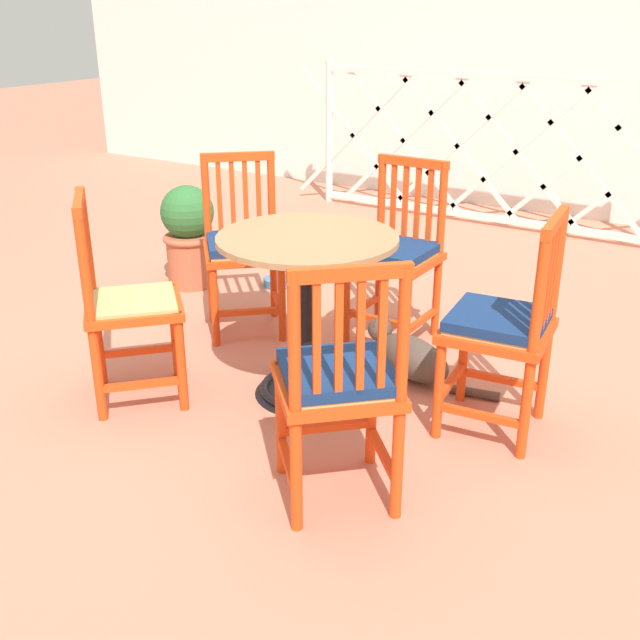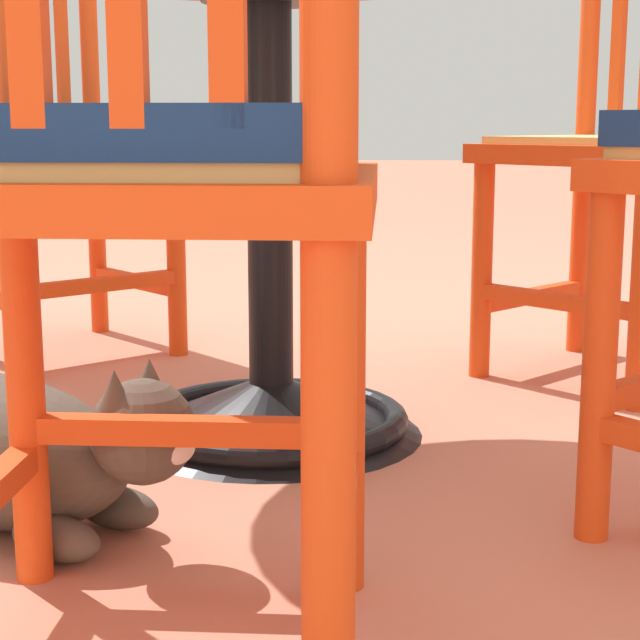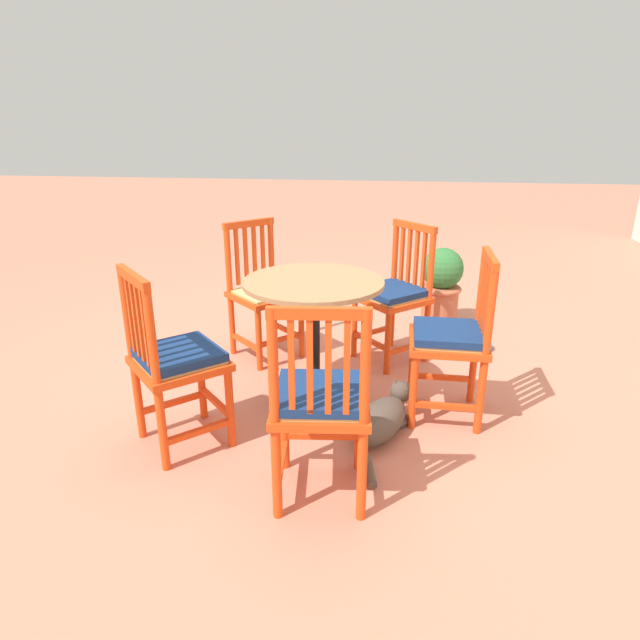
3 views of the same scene
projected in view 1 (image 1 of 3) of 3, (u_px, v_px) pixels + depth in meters
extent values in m
plane|color=#C6755B|center=(270.00, 393.00, 3.42)|extent=(24.00, 24.00, 0.00)
cube|color=silver|center=(556.00, 32.00, 5.88)|extent=(10.00, 0.20, 2.80)
cylinder|color=silver|center=(329.00, 133.00, 6.46)|extent=(0.06, 0.06, 1.17)
cube|color=silver|center=(481.00, 216.00, 5.98)|extent=(2.80, 0.04, 0.05)
cube|color=silver|center=(492.00, 76.00, 5.57)|extent=(2.80, 0.04, 0.05)
cube|color=silver|center=(353.00, 135.00, 6.35)|extent=(1.06, 0.02, 1.06)
cube|color=silver|center=(403.00, 140.00, 6.12)|extent=(1.06, 0.02, 1.06)
cube|color=silver|center=(458.00, 146.00, 5.89)|extent=(1.06, 0.02, 1.06)
cube|color=silver|center=(516.00, 152.00, 5.66)|extent=(1.06, 0.02, 1.06)
cube|color=silver|center=(580.00, 158.00, 5.43)|extent=(1.06, 0.02, 1.06)
cube|color=silver|center=(353.00, 135.00, 6.35)|extent=(1.06, 0.02, 1.06)
cube|color=silver|center=(403.00, 140.00, 6.12)|extent=(1.06, 0.02, 1.06)
cube|color=silver|center=(458.00, 146.00, 5.89)|extent=(1.06, 0.02, 1.06)
cube|color=silver|center=(516.00, 152.00, 5.66)|extent=(1.06, 0.02, 1.06)
cube|color=silver|center=(580.00, 158.00, 5.43)|extent=(1.06, 0.02, 1.06)
cone|color=black|center=(308.00, 382.00, 3.40)|extent=(0.48, 0.48, 0.10)
torus|color=black|center=(308.00, 387.00, 3.41)|extent=(0.44, 0.44, 0.04)
cylinder|color=black|center=(308.00, 316.00, 3.28)|extent=(0.07, 0.07, 0.66)
cylinder|color=black|center=(307.00, 246.00, 3.16)|extent=(0.20, 0.20, 0.04)
cylinder|color=#9E754C|center=(307.00, 239.00, 3.15)|extent=(0.76, 0.76, 0.02)
cylinder|color=#D64214|center=(282.00, 300.00, 3.86)|extent=(0.04, 0.04, 0.45)
cylinder|color=#D64214|center=(215.00, 304.00, 3.81)|extent=(0.04, 0.04, 0.45)
cylinder|color=#D64214|center=(273.00, 237.00, 4.08)|extent=(0.04, 0.04, 0.91)
cylinder|color=#D64214|center=(209.00, 240.00, 4.02)|extent=(0.04, 0.04, 0.91)
cube|color=#D64214|center=(278.00, 303.00, 4.05)|extent=(0.25, 0.27, 0.03)
cube|color=#D64214|center=(214.00, 307.00, 3.99)|extent=(0.25, 0.27, 0.03)
cube|color=#D64214|center=(249.00, 312.00, 3.86)|extent=(0.27, 0.25, 0.03)
cube|color=#D64214|center=(244.00, 252.00, 3.91)|extent=(0.57, 0.57, 0.04)
cube|color=tan|center=(244.00, 248.00, 3.90)|extent=(0.49, 0.49, 0.02)
cube|color=#D64214|center=(259.00, 196.00, 3.98)|extent=(0.03, 0.03, 0.39)
cube|color=#D64214|center=(246.00, 197.00, 3.97)|extent=(0.03, 0.03, 0.39)
cube|color=#D64214|center=(233.00, 197.00, 3.96)|extent=(0.03, 0.03, 0.39)
cube|color=#D64214|center=(219.00, 198.00, 3.95)|extent=(0.03, 0.03, 0.39)
cube|color=#D64214|center=(237.00, 157.00, 3.88)|extent=(0.30, 0.28, 0.04)
cube|color=navy|center=(243.00, 243.00, 3.89)|extent=(0.51, 0.51, 0.04)
cylinder|color=#D64214|center=(175.00, 331.00, 3.50)|extent=(0.04, 0.04, 0.45)
cylinder|color=#D64214|center=(181.00, 362.00, 3.20)|extent=(0.04, 0.04, 0.45)
cylinder|color=#D64214|center=(92.00, 290.00, 3.33)|extent=(0.04, 0.04, 0.91)
cylinder|color=#D64214|center=(91.00, 319.00, 3.03)|extent=(0.04, 0.04, 0.91)
cube|color=#D64214|center=(139.00, 351.00, 3.49)|extent=(0.25, 0.27, 0.03)
cube|color=#D64214|center=(142.00, 385.00, 3.19)|extent=(0.25, 0.27, 0.03)
cube|color=#D64214|center=(179.00, 357.00, 3.37)|extent=(0.27, 0.25, 0.03)
cube|color=#D64214|center=(134.00, 305.00, 3.23)|extent=(0.57, 0.57, 0.04)
cube|color=tan|center=(133.00, 301.00, 3.22)|extent=(0.49, 0.49, 0.02)
cube|color=#D64214|center=(86.00, 245.00, 3.19)|extent=(0.03, 0.03, 0.39)
cube|color=#D64214|center=(85.00, 250.00, 3.12)|extent=(0.03, 0.03, 0.39)
cube|color=#D64214|center=(85.00, 255.00, 3.06)|extent=(0.03, 0.03, 0.39)
cube|color=#D64214|center=(84.00, 260.00, 3.00)|extent=(0.03, 0.03, 0.39)
cube|color=#D64214|center=(79.00, 202.00, 3.01)|extent=(0.30, 0.28, 0.04)
cylinder|color=#D64214|center=(281.00, 419.00, 2.77)|extent=(0.04, 0.04, 0.45)
cylinder|color=#D64214|center=(372.00, 410.00, 2.83)|extent=(0.04, 0.04, 0.45)
cylinder|color=#D64214|center=(295.00, 409.00, 2.37)|extent=(0.04, 0.04, 0.91)
cylinder|color=#D64214|center=(400.00, 398.00, 2.43)|extent=(0.04, 0.04, 0.91)
cube|color=#D64214|center=(288.00, 464.00, 2.64)|extent=(0.25, 0.27, 0.03)
cube|color=#D64214|center=(383.00, 454.00, 2.70)|extent=(0.25, 0.27, 0.03)
cube|color=#D64214|center=(327.00, 427.00, 2.82)|extent=(0.27, 0.25, 0.03)
cube|color=#D64214|center=(337.00, 385.00, 2.56)|extent=(0.57, 0.57, 0.04)
cube|color=tan|center=(337.00, 379.00, 2.55)|extent=(0.49, 0.49, 0.02)
cube|color=#D64214|center=(317.00, 341.00, 2.29)|extent=(0.03, 0.03, 0.39)
cube|color=#D64214|center=(339.00, 339.00, 2.31)|extent=(0.03, 0.03, 0.39)
cube|color=#D64214|center=(360.00, 337.00, 2.32)|extent=(0.03, 0.03, 0.39)
cube|color=#D64214|center=(382.00, 336.00, 2.33)|extent=(0.03, 0.03, 0.39)
cube|color=#D64214|center=(351.00, 273.00, 2.23)|extent=(0.30, 0.28, 0.04)
cube|color=navy|center=(337.00, 371.00, 2.54)|extent=(0.51, 0.51, 0.04)
cylinder|color=#D64214|center=(439.00, 387.00, 2.99)|extent=(0.04, 0.04, 0.45)
cylinder|color=#D64214|center=(464.00, 354.00, 3.27)|extent=(0.04, 0.04, 0.45)
cylinder|color=#D64214|center=(533.00, 350.00, 2.76)|extent=(0.04, 0.04, 0.91)
cylinder|color=#D64214|center=(550.00, 318.00, 3.05)|extent=(0.04, 0.04, 0.91)
cube|color=#D64214|center=(480.00, 415.00, 2.96)|extent=(0.34, 0.06, 0.03)
cube|color=#D64214|center=(501.00, 379.00, 3.24)|extent=(0.34, 0.06, 0.03)
cube|color=#D64214|center=(451.00, 381.00, 3.15)|extent=(0.06, 0.34, 0.03)
cube|color=#D64214|center=(497.00, 331.00, 2.98)|extent=(0.44, 0.44, 0.04)
cube|color=tan|center=(498.00, 326.00, 2.97)|extent=(0.38, 0.38, 0.02)
cube|color=#D64214|center=(543.00, 286.00, 2.73)|extent=(0.02, 0.03, 0.39)
cube|color=#D64214|center=(547.00, 280.00, 2.79)|extent=(0.02, 0.03, 0.39)
cube|color=#D64214|center=(551.00, 275.00, 2.85)|extent=(0.02, 0.03, 0.39)
cube|color=#D64214|center=(554.00, 269.00, 2.90)|extent=(0.02, 0.03, 0.39)
cube|color=#D64214|center=(556.00, 222.00, 2.74)|extent=(0.07, 0.38, 0.04)
cube|color=navy|center=(498.00, 318.00, 2.96)|extent=(0.40, 0.40, 0.04)
cylinder|color=#D64214|center=(407.00, 316.00, 3.66)|extent=(0.04, 0.04, 0.45)
cylinder|color=#D64214|center=(346.00, 302.00, 3.84)|extent=(0.04, 0.04, 0.45)
cylinder|color=#D64214|center=(439.00, 252.00, 3.84)|extent=(0.04, 0.04, 0.91)
cylinder|color=#D64214|center=(380.00, 241.00, 4.01)|extent=(0.04, 0.04, 0.91)
cube|color=#D64214|center=(421.00, 321.00, 3.83)|extent=(0.03, 0.34, 0.03)
cube|color=#D64214|center=(363.00, 307.00, 4.00)|extent=(0.03, 0.34, 0.03)
cube|color=#D64214|center=(375.00, 319.00, 3.77)|extent=(0.34, 0.03, 0.03)
cube|color=#D64214|center=(394.00, 259.00, 3.80)|extent=(0.41, 0.41, 0.04)
cube|color=tan|center=(394.00, 255.00, 3.79)|extent=(0.35, 0.35, 0.02)
cube|color=#D64214|center=(430.00, 207.00, 3.79)|extent=(0.02, 0.02, 0.39)
cube|color=#D64214|center=(417.00, 205.00, 3.82)|extent=(0.02, 0.02, 0.39)
cube|color=#D64214|center=(405.00, 203.00, 3.85)|extent=(0.02, 0.02, 0.39)
cube|color=#D64214|center=(393.00, 201.00, 3.89)|extent=(0.02, 0.02, 0.39)
cube|color=#D64214|center=(413.00, 162.00, 3.75)|extent=(0.38, 0.04, 0.04)
cube|color=navy|center=(394.00, 250.00, 3.78)|extent=(0.36, 0.36, 0.04)
ellipsoid|color=#4C4238|center=(413.00, 358.00, 3.53)|extent=(0.48, 0.36, 0.19)
ellipsoid|color=silver|center=(399.00, 352.00, 3.61)|extent=(0.23, 0.21, 0.14)
sphere|color=#4C4238|center=(380.00, 329.00, 3.70)|extent=(0.12, 0.12, 0.12)
ellipsoid|color=silver|center=(375.00, 329.00, 3.74)|extent=(0.06, 0.07, 0.04)
cone|color=#4C4238|center=(377.00, 321.00, 3.66)|extent=(0.04, 0.04, 0.04)
cone|color=#4C4238|center=(387.00, 318.00, 3.69)|extent=(0.04, 0.04, 0.04)
ellipsoid|color=#4C4238|center=(381.00, 361.00, 3.66)|extent=(0.13, 0.10, 0.05)
ellipsoid|color=#4C4238|center=(399.00, 355.00, 3.71)|extent=(0.13, 0.10, 0.05)
cylinder|color=#4C4238|center=(475.00, 393.00, 3.37)|extent=(0.22, 0.08, 0.04)
cylinder|color=#B25B3D|center=(191.00, 260.00, 4.66)|extent=(0.28, 0.28, 0.32)
torus|color=#B25B3D|center=(189.00, 238.00, 4.61)|extent=(0.32, 0.32, 0.04)
sphere|color=#2D6B33|center=(187.00, 212.00, 4.54)|extent=(0.32, 0.32, 0.32)
cylinder|color=teal|center=(277.00, 282.00, 4.69)|extent=(0.17, 0.17, 0.05)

